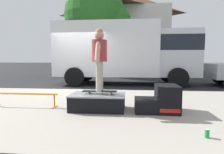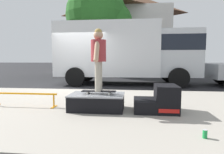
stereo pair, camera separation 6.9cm
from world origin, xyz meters
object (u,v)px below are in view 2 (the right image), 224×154
(soda_can, at_px, (205,134))
(skate_box, at_px, (97,101))
(skater_kid, at_px, (99,55))
(grind_rail, at_px, (24,96))
(street_tree_main, at_px, (100,17))
(kicker_ramp, at_px, (159,100))
(box_truck, at_px, (127,51))
(skateboard, at_px, (99,91))

(soda_can, bearing_deg, skate_box, 142.97)
(skate_box, bearing_deg, skater_kid, 37.06)
(soda_can, bearing_deg, skater_kid, 141.87)
(grind_rail, xyz_separation_m, street_tree_main, (0.02, 10.65, 4.19))
(kicker_ramp, relative_size, box_truck, 0.13)
(skater_kid, xyz_separation_m, street_tree_main, (-1.84, 10.73, 3.20))
(grind_rail, bearing_deg, skateboard, -2.18)
(kicker_ramp, distance_m, box_truck, 5.81)
(skate_box, distance_m, street_tree_main, 11.70)
(soda_can, distance_m, street_tree_main, 13.43)
(grind_rail, xyz_separation_m, soda_can, (3.68, -1.50, -0.19))
(soda_can, height_order, box_truck, box_truck)
(street_tree_main, bearing_deg, soda_can, -73.24)
(skate_box, bearing_deg, box_truck, 84.87)
(grind_rail, bearing_deg, skate_box, -3.10)
(box_truck, bearing_deg, street_tree_main, 114.03)
(box_truck, distance_m, street_tree_main, 6.35)
(skate_box, distance_m, grind_rail, 1.83)
(skateboard, distance_m, skater_kid, 0.83)
(kicker_ramp, distance_m, soda_can, 1.49)
(skateboard, bearing_deg, street_tree_main, 99.74)
(grind_rail, bearing_deg, street_tree_main, 89.89)
(skate_box, distance_m, kicker_ramp, 1.39)
(skate_box, xyz_separation_m, skateboard, (0.04, 0.03, 0.22))
(kicker_ramp, relative_size, street_tree_main, 0.13)
(skater_kid, relative_size, box_truck, 0.20)
(skateboard, relative_size, box_truck, 0.11)
(grind_rail, distance_m, skater_kid, 2.11)
(skate_box, height_order, skater_kid, skater_kid)
(box_truck, bearing_deg, kicker_ramp, -80.94)
(street_tree_main, bearing_deg, skate_box, -80.47)
(kicker_ramp, distance_m, skateboard, 1.37)
(skateboard, height_order, skater_kid, skater_kid)
(skater_kid, height_order, street_tree_main, street_tree_main)
(grind_rail, height_order, box_truck, box_truck)
(skateboard, height_order, street_tree_main, street_tree_main)
(kicker_ramp, xyz_separation_m, skateboard, (-1.35, 0.03, 0.17))
(grind_rail, distance_m, box_truck, 6.10)
(skateboard, bearing_deg, kicker_ramp, -1.20)
(skate_box, height_order, kicker_ramp, kicker_ramp)
(skateboard, distance_m, box_truck, 5.69)
(skater_kid, xyz_separation_m, soda_can, (1.82, -1.43, -1.19))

